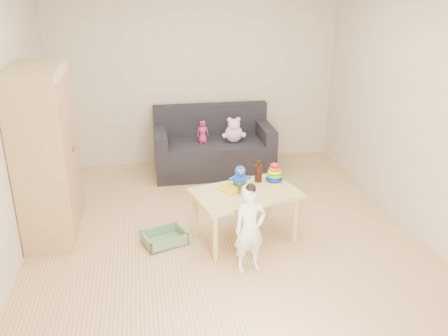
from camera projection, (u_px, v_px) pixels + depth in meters
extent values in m
plane|color=#D6B273|center=(223.00, 234.00, 5.04)|extent=(4.50, 4.50, 0.00)
plane|color=beige|center=(196.00, 73.00, 6.61)|extent=(4.00, 0.00, 4.00)
plane|color=beige|center=(297.00, 228.00, 2.50)|extent=(4.00, 0.00, 4.00)
plane|color=beige|center=(3.00, 126.00, 4.23)|extent=(0.00, 4.50, 4.50)
plane|color=beige|center=(414.00, 106.00, 4.88)|extent=(0.00, 4.50, 4.50)
cube|color=tan|center=(46.00, 154.00, 4.76)|extent=(0.49, 0.98, 1.76)
cube|color=black|center=(214.00, 157.00, 6.57)|extent=(1.61, 0.82, 0.45)
cube|color=#E2CC7C|center=(245.00, 215.00, 4.85)|extent=(1.15, 0.88, 0.54)
imported|color=white|center=(250.00, 230.00, 4.29)|extent=(0.33, 0.25, 0.82)
imported|color=#C8256E|center=(203.00, 132.00, 6.36)|extent=(0.16, 0.12, 0.31)
cylinder|color=#E8FF0D|center=(274.00, 181.00, 4.96)|extent=(0.17, 0.17, 0.02)
cylinder|color=silver|center=(274.00, 173.00, 4.92)|extent=(0.02, 0.02, 0.20)
torus|color=#0C11C7|center=(274.00, 179.00, 4.95)|extent=(0.18, 0.18, 0.04)
torus|color=green|center=(274.00, 175.00, 4.93)|extent=(0.16, 0.16, 0.04)
torus|color=#E6FF0D|center=(274.00, 172.00, 4.92)|extent=(0.14, 0.14, 0.04)
torus|color=#D9570B|center=(275.00, 168.00, 4.90)|extent=(0.12, 0.12, 0.04)
torus|color=#B50A2F|center=(275.00, 165.00, 4.89)|extent=(0.10, 0.10, 0.03)
cylinder|color=black|center=(258.00, 173.00, 4.95)|extent=(0.08, 0.08, 0.18)
cylinder|color=black|center=(259.00, 164.00, 4.91)|extent=(0.04, 0.04, 0.05)
cylinder|color=black|center=(259.00, 162.00, 4.90)|extent=(0.04, 0.04, 0.01)
cube|color=gold|center=(232.00, 189.00, 4.79)|extent=(0.30, 0.30, 0.02)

